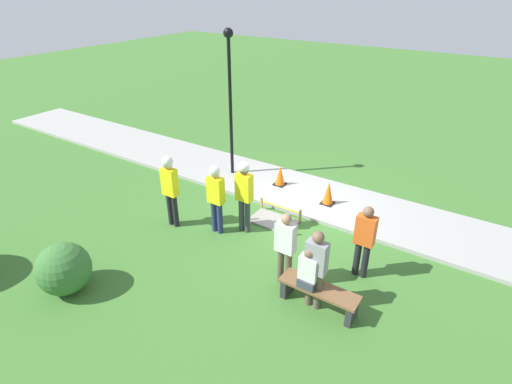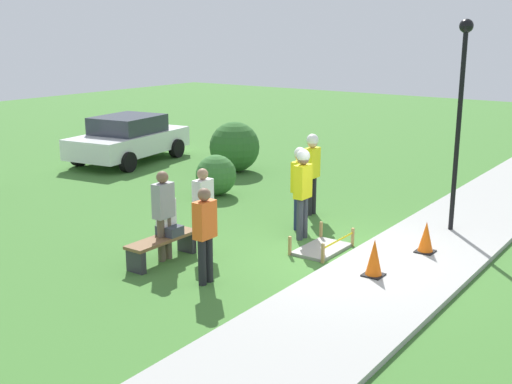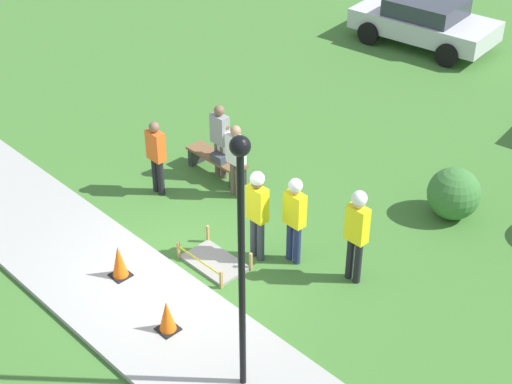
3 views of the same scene
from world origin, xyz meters
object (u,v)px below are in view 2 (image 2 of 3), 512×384
Objects in this scene: worker_supervisor at (303,185)px; bystander_in_orange_shirt at (205,230)px; traffic_cone_far_patch at (426,237)px; person_seated_on_bench at (167,217)px; worker_trainee at (300,180)px; parked_car_white at (129,138)px; bystander_in_white_shirt at (164,210)px; worker_assistant at (312,166)px; lamppost_near at (461,97)px; traffic_cone_near_patch at (374,258)px; bystander_in_gray_shirt at (203,205)px; park_bench at (162,245)px.

bystander_in_orange_shirt is (-3.03, 0.06, -0.20)m from worker_supervisor.
person_seated_on_bench reaches higher than traffic_cone_far_patch.
parked_car_white is (2.96, 8.46, -0.31)m from worker_trainee.
worker_supervisor is (-0.44, 2.51, 0.75)m from traffic_cone_far_patch.
parked_car_white is (6.10, 7.44, -0.20)m from bystander_in_white_shirt.
worker_supervisor is 1.85m from worker_assistant.
lamppost_near reaches higher than worker_trainee.
bystander_in_gray_shirt reaches higher than traffic_cone_near_patch.
person_seated_on_bench is 0.49× the size of worker_trainee.
worker_trainee is 1.05× the size of bystander_in_white_shirt.
worker_assistant is at bearing 25.23° from worker_supervisor.
worker_supervisor is 1.14× the size of bystander_in_gray_shirt.
lamppost_near is at bearing -105.10° from parked_car_white.
worker_trainee is 2.46m from bystander_in_gray_shirt.
traffic_cone_near_patch reaches higher than traffic_cone_far_patch.
traffic_cone_near_patch is 1.71m from traffic_cone_far_patch.
traffic_cone_near_patch is 0.75× the size of person_seated_on_bench.
traffic_cone_far_patch is at bearing -113.28° from parked_car_white.
park_bench is at bearing 128.72° from traffic_cone_far_patch.
bystander_in_gray_shirt is at bearing 174.07° from worker_assistant.
traffic_cone_far_patch is 0.35× the size of bystander_in_white_shirt.
bystander_in_orange_shirt is 1.44m from bystander_in_white_shirt.
worker_trainee is 1.09× the size of bystander_in_gray_shirt.
worker_supervisor is (2.49, -1.45, 0.33)m from person_seated_on_bench.
traffic_cone_far_patch is at bearing -92.07° from worker_trainee.
worker_supervisor is 2.97m from bystander_in_white_shirt.
park_bench is at bearing 172.01° from worker_assistant.
bystander_in_white_shirt is at bearing 160.52° from bystander_in_gray_shirt.
parked_car_white is at bearing 74.94° from traffic_cone_far_patch.
bystander_in_white_shirt reaches higher than traffic_cone_far_patch.
worker_supervisor is at bearing 131.71° from lamppost_near.
person_seated_on_bench is at bearing 108.47° from traffic_cone_near_patch.
worker_supervisor is at bearing 99.90° from traffic_cone_far_patch.
bystander_in_white_shirt reaches higher than person_seated_on_bench.
worker_supervisor is 0.43× the size of parked_car_white.
parked_car_white is at bearing 50.67° from bystander_in_white_shirt.
worker_supervisor is at bearing -1.06° from bystander_in_orange_shirt.
bystander_in_gray_shirt is 5.65m from lamppost_near.
bystander_in_orange_shirt is (-4.71, -0.73, -0.21)m from worker_assistant.
traffic_cone_far_patch is (1.69, -0.27, -0.03)m from traffic_cone_near_patch.
worker_trainee is (0.54, 0.41, -0.06)m from worker_supervisor.
worker_assistant is (2.93, 3.03, 0.74)m from traffic_cone_near_patch.
worker_assistant is (1.24, 3.30, 0.77)m from traffic_cone_far_patch.
worker_assistant is at bearing -9.07° from person_seated_on_bench.
lamppost_near reaches higher than bystander_in_gray_shirt.
worker_trainee is (1.80, 2.65, 0.66)m from traffic_cone_near_patch.
bystander_in_white_shirt is at bearing 17.09° from park_bench.
bystander_in_orange_shirt is at bearing 143.54° from traffic_cone_far_patch.
lamppost_near is at bearing -2.77° from traffic_cone_near_patch.
park_bench is 0.92× the size of bystander_in_orange_shirt.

